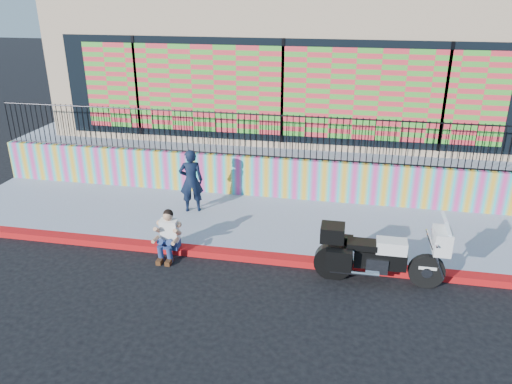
# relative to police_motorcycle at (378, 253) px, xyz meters

# --- Properties ---
(ground) EXTENTS (90.00, 90.00, 0.00)m
(ground) POSITION_rel_police_motorcycle_xyz_m (-2.60, 0.37, -0.65)
(ground) COLOR black
(ground) RESTS_ON ground
(red_curb) EXTENTS (16.00, 0.30, 0.15)m
(red_curb) POSITION_rel_police_motorcycle_xyz_m (-2.60, 0.37, -0.58)
(red_curb) COLOR red
(red_curb) RESTS_ON ground
(sidewalk) EXTENTS (16.00, 3.00, 0.15)m
(sidewalk) POSITION_rel_police_motorcycle_xyz_m (-2.60, 2.02, -0.58)
(sidewalk) COLOR gray
(sidewalk) RESTS_ON ground
(mural_wall) EXTENTS (16.00, 0.20, 1.10)m
(mural_wall) POSITION_rel_police_motorcycle_xyz_m (-2.60, 3.62, 0.05)
(mural_wall) COLOR #D8388D
(mural_wall) RESTS_ON sidewalk
(metal_fence) EXTENTS (15.80, 0.04, 1.20)m
(metal_fence) POSITION_rel_police_motorcycle_xyz_m (-2.60, 3.62, 1.20)
(metal_fence) COLOR black
(metal_fence) RESTS_ON mural_wall
(elevated_platform) EXTENTS (16.00, 10.00, 1.25)m
(elevated_platform) POSITION_rel_police_motorcycle_xyz_m (-2.60, 8.72, -0.03)
(elevated_platform) COLOR gray
(elevated_platform) RESTS_ON ground
(storefront_building) EXTENTS (14.00, 8.06, 4.00)m
(storefront_building) POSITION_rel_police_motorcycle_xyz_m (-2.60, 8.51, 2.60)
(storefront_building) COLOR tan
(storefront_building) RESTS_ON elevated_platform
(police_motorcycle) EXTENTS (2.50, 0.83, 1.56)m
(police_motorcycle) POSITION_rel_police_motorcycle_xyz_m (0.00, 0.00, 0.00)
(police_motorcycle) COLOR black
(police_motorcycle) RESTS_ON ground
(police_officer) EXTENTS (0.69, 0.55, 1.63)m
(police_officer) POSITION_rel_police_motorcycle_xyz_m (-4.56, 2.29, 0.31)
(police_officer) COLOR black
(police_officer) RESTS_ON sidewalk
(seated_man) EXTENTS (0.54, 0.71, 1.06)m
(seated_man) POSITION_rel_police_motorcycle_xyz_m (-4.41, 0.11, -0.20)
(seated_man) COLOR navy
(seated_man) RESTS_ON ground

